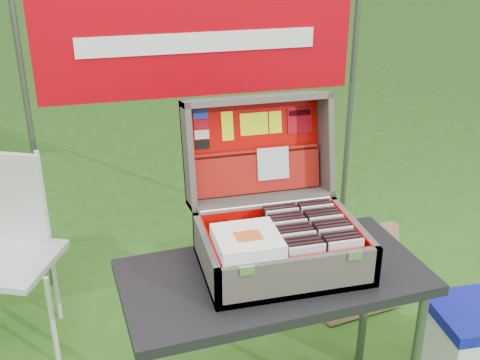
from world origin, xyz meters
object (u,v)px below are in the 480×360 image
object	(u,v)px
cooler	(480,344)
cardboard_box	(361,273)
table	(272,348)
chair	(6,264)
suitcase	(278,194)

from	to	relation	value
cooler	cardboard_box	distance (m)	0.66
table	cooler	size ratio (longest dim) A/B	2.55
cardboard_box	table	bearing A→B (deg)	-147.52
table	chair	distance (m)	1.25
chair	cardboard_box	world-z (taller)	chair
cardboard_box	cooler	bearing A→B (deg)	-73.46
table	chair	world-z (taller)	chair
suitcase	chair	xyz separation A→B (m)	(-1.06, 0.62, -0.51)
table	cooler	distance (m)	0.95
suitcase	chair	bearing A→B (deg)	149.92
table	cardboard_box	distance (m)	0.88
suitcase	chair	size ratio (longest dim) A/B	0.64
chair	cardboard_box	xyz separation A→B (m)	(1.68, -0.13, -0.23)
table	suitcase	bearing A→B (deg)	63.02
table	chair	xyz separation A→B (m)	(-1.03, 0.70, 0.11)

